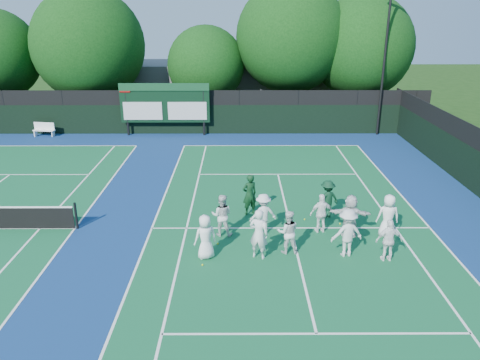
{
  "coord_description": "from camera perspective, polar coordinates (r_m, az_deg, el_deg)",
  "views": [
    {
      "loc": [
        -2.07,
        -15.64,
        8.1
      ],
      "look_at": [
        -2.0,
        3.0,
        1.3
      ],
      "focal_mm": 35.0,
      "sensor_mm": 36.0,
      "label": 1
    }
  ],
  "objects": [
    {
      "name": "ground",
      "position": [
        17.74,
        6.57,
        -7.28
      ],
      "size": [
        120.0,
        120.0,
        0.0
      ],
      "primitive_type": "plane",
      "color": "#17360E",
      "rests_on": "ground"
    },
    {
      "name": "court_apron",
      "position": [
        18.92,
        -12.24,
        -5.79
      ],
      "size": [
        34.0,
        32.0,
        0.01
      ],
      "primitive_type": "cube",
      "color": "navy",
      "rests_on": "ground"
    },
    {
      "name": "near_court",
      "position": [
        18.62,
        6.22,
        -5.84
      ],
      "size": [
        11.05,
        23.85,
        0.01
      ],
      "color": "#125931",
      "rests_on": "ground"
    },
    {
      "name": "back_fence",
      "position": [
        32.59,
        -7.21,
        7.94
      ],
      "size": [
        34.0,
        0.08,
        3.0
      ],
      "color": "black",
      "rests_on": "ground"
    },
    {
      "name": "scoreboard",
      "position": [
        32.16,
        -9.17,
        9.2
      ],
      "size": [
        6.0,
        0.21,
        3.55
      ],
      "color": "black",
      "rests_on": "ground"
    },
    {
      "name": "clubhouse",
      "position": [
        40.11,
        -0.12,
        11.29
      ],
      "size": [
        18.0,
        6.0,
        4.0
      ],
      "primitive_type": "cube",
      "color": "slate",
      "rests_on": "ground"
    },
    {
      "name": "light_pole_right",
      "position": [
        32.82,
        17.43,
        16.03
      ],
      "size": [
        1.2,
        0.3,
        10.12
      ],
      "color": "black",
      "rests_on": "ground"
    },
    {
      "name": "bench",
      "position": [
        34.54,
        -22.76,
        5.77
      ],
      "size": [
        1.52,
        0.64,
        0.94
      ],
      "color": "white",
      "rests_on": "ground"
    },
    {
      "name": "tree_b",
      "position": [
        36.9,
        -17.69,
        15.05
      ],
      "size": [
        8.11,
        8.11,
        9.73
      ],
      "color": "#311E0D",
      "rests_on": "ground"
    },
    {
      "name": "tree_c",
      "position": [
        35.51,
        -3.9,
        13.61
      ],
      "size": [
        5.67,
        5.67,
        7.13
      ],
      "color": "#311E0D",
      "rests_on": "ground"
    },
    {
      "name": "tree_d",
      "position": [
        35.5,
        6.5,
        16.6
      ],
      "size": [
        7.97,
        7.97,
        10.23
      ],
      "color": "#311E0D",
      "rests_on": "ground"
    },
    {
      "name": "tree_e",
      "position": [
        36.49,
        14.8,
        15.13
      ],
      "size": [
        7.44,
        7.44,
        9.29
      ],
      "color": "#311E0D",
      "rests_on": "ground"
    },
    {
      "name": "tennis_ball_0",
      "position": [
        16.02,
        -4.59,
        -10.28
      ],
      "size": [
        0.07,
        0.07,
        0.07
      ],
      "primitive_type": "sphere",
      "color": "#BFD719",
      "rests_on": "ground"
    },
    {
      "name": "tennis_ball_1",
      "position": [
        19.24,
        12.08,
        -5.23
      ],
      "size": [
        0.07,
        0.07,
        0.07
      ],
      "primitive_type": "sphere",
      "color": "#BFD719",
      "rests_on": "ground"
    },
    {
      "name": "tennis_ball_2",
      "position": [
        17.7,
        13.17,
        -7.65
      ],
      "size": [
        0.07,
        0.07,
        0.07
      ],
      "primitive_type": "sphere",
      "color": "#BFD719",
      "rests_on": "ground"
    },
    {
      "name": "tennis_ball_3",
      "position": [
        17.31,
        -2.73,
        -7.76
      ],
      "size": [
        0.07,
        0.07,
        0.07
      ],
      "primitive_type": "sphere",
      "color": "#BFD719",
      "rests_on": "ground"
    },
    {
      "name": "tennis_ball_4",
      "position": [
        19.37,
        7.87,
        -4.77
      ],
      "size": [
        0.07,
        0.07,
        0.07
      ],
      "primitive_type": "sphere",
      "color": "#BFD719",
      "rests_on": "ground"
    },
    {
      "name": "player_front_0",
      "position": [
        16.13,
        -4.25,
        -6.94
      ],
      "size": [
        0.92,
        0.78,
        1.6
      ],
      "primitive_type": "imported",
      "rotation": [
        0.0,
        0.0,
        3.56
      ],
      "color": "white",
      "rests_on": "ground"
    },
    {
      "name": "player_front_1",
      "position": [
        16.05,
        2.3,
        -6.59
      ],
      "size": [
        0.78,
        0.65,
        1.82
      ],
      "primitive_type": "imported",
      "rotation": [
        0.0,
        0.0,
        2.77
      ],
      "color": "white",
      "rests_on": "ground"
    },
    {
      "name": "player_front_2",
      "position": [
        16.51,
        5.85,
        -6.33
      ],
      "size": [
        0.78,
        0.61,
        1.59
      ],
      "primitive_type": "imported",
      "rotation": [
        0.0,
        0.0,
        3.15
      ],
      "color": "silver",
      "rests_on": "ground"
    },
    {
      "name": "player_front_3",
      "position": [
        16.62,
        12.93,
        -6.29
      ],
      "size": [
        1.23,
        0.86,
        1.74
      ],
      "primitive_type": "imported",
      "rotation": [
        0.0,
        0.0,
        3.34
      ],
      "color": "silver",
      "rests_on": "ground"
    },
    {
      "name": "player_front_4",
      "position": [
        16.71,
        17.69,
        -7.03
      ],
      "size": [
        0.91,
        0.41,
        1.53
      ],
      "primitive_type": "imported",
      "rotation": [
        0.0,
        0.0,
        3.19
      ],
      "color": "white",
      "rests_on": "ground"
    },
    {
      "name": "player_back_0",
      "position": [
        17.66,
        -2.23,
        -4.31
      ],
      "size": [
        0.86,
        0.7,
        1.64
      ],
      "primitive_type": "imported",
      "rotation": [
        0.0,
        0.0,
        3.04
      ],
      "color": "silver",
      "rests_on": "ground"
    },
    {
      "name": "player_back_1",
      "position": [
        17.82,
        2.85,
        -4.16
      ],
      "size": [
        1.16,
        0.85,
        1.61
      ],
      "primitive_type": "imported",
      "rotation": [
        0.0,
        0.0,
        3.41
      ],
      "color": "silver",
      "rests_on": "ground"
    },
    {
      "name": "player_back_2",
      "position": [
        18.18,
        9.9,
        -4.02
      ],
      "size": [
        0.97,
        0.54,
        1.56
      ],
      "primitive_type": "imported",
      "rotation": [
        0.0,
        0.0,
        3.32
      ],
      "color": "white",
      "rests_on": "ground"
    },
    {
      "name": "player_back_3",
      "position": [
        18.06,
        13.28,
        -4.26
      ],
      "size": [
        1.61,
        0.76,
        1.67
      ],
      "primitive_type": "imported",
      "rotation": [
        0.0,
        0.0,
        2.96
      ],
      "color": "silver",
      "rests_on": "ground"
    },
    {
      "name": "player_back_4",
      "position": [
        18.38,
        17.6,
        -4.21
      ],
      "size": [
        0.85,
        0.58,
        1.69
      ],
      "primitive_type": "imported",
      "rotation": [
        0.0,
        0.0,
        3.09
      ],
      "color": "white",
      "rests_on": "ground"
    },
    {
      "name": "coach_left",
      "position": [
        19.42,
        1.17,
        -1.78
      ],
      "size": [
        0.76,
        0.65,
        1.77
      ],
      "primitive_type": "imported",
      "rotation": [
        0.0,
        0.0,
        3.57
      ],
      "color": "#0D3318",
      "rests_on": "ground"
    },
    {
      "name": "coach_right",
      "position": [
        19.49,
        10.6,
        -2.3
      ],
      "size": [
        1.19,
        0.96,
        1.61
      ],
      "primitive_type": "imported",
      "rotation": [
        0.0,
        0.0,
        3.55
      ],
      "color": "#0E331E",
      "rests_on": "ground"
    }
  ]
}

